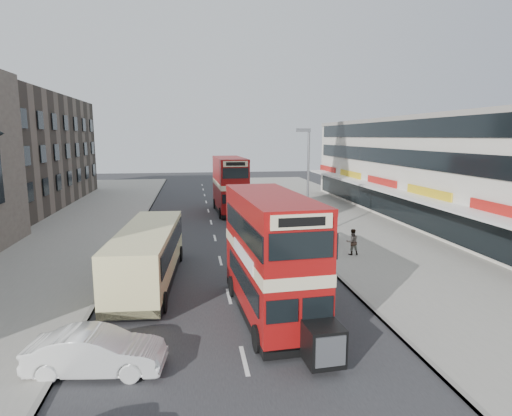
{
  "coord_description": "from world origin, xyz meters",
  "views": [
    {
      "loc": [
        -1.63,
        -11.4,
        7.57
      ],
      "look_at": [
        1.2,
        7.26,
        4.39
      ],
      "focal_mm": 29.9,
      "sensor_mm": 36.0,
      "label": 1
    }
  ],
  "objects_px": {
    "car_right_b": "(278,227)",
    "car_left_front": "(96,352)",
    "bus_second": "(230,185)",
    "pedestrian_far": "(292,201)",
    "cyclist": "(255,220)",
    "pedestrian_near": "(352,242)",
    "bus_main": "(271,255)",
    "street_lamp": "(307,176)",
    "coach": "(148,253)",
    "car_right_a": "(296,237)"
  },
  "relations": [
    {
      "from": "coach",
      "to": "car_right_a",
      "type": "bearing_deg",
      "value": 36.44
    },
    {
      "from": "bus_second",
      "to": "pedestrian_near",
      "type": "relative_size",
      "value": 5.77
    },
    {
      "from": "pedestrian_near",
      "to": "pedestrian_far",
      "type": "xyz_separation_m",
      "value": [
        0.26,
        17.52,
        -0.06
      ]
    },
    {
      "from": "coach",
      "to": "car_left_front",
      "type": "bearing_deg",
      "value": -91.9
    },
    {
      "from": "bus_main",
      "to": "car_left_front",
      "type": "height_order",
      "value": "bus_main"
    },
    {
      "from": "bus_second",
      "to": "coach",
      "type": "height_order",
      "value": "bus_second"
    },
    {
      "from": "coach",
      "to": "car_right_b",
      "type": "relative_size",
      "value": 2.38
    },
    {
      "from": "street_lamp",
      "to": "pedestrian_near",
      "type": "distance_m",
      "value": 6.09
    },
    {
      "from": "coach",
      "to": "car_right_a",
      "type": "relative_size",
      "value": 2.05
    },
    {
      "from": "car_left_front",
      "to": "pedestrian_near",
      "type": "distance_m",
      "value": 17.53
    },
    {
      "from": "street_lamp",
      "to": "bus_main",
      "type": "distance_m",
      "value": 13.59
    },
    {
      "from": "street_lamp",
      "to": "car_right_a",
      "type": "bearing_deg",
      "value": -126.48
    },
    {
      "from": "coach",
      "to": "car_left_front",
      "type": "xyz_separation_m",
      "value": [
        -0.85,
        -8.51,
        -0.88
      ]
    },
    {
      "from": "car_right_a",
      "to": "coach",
      "type": "bearing_deg",
      "value": -63.81
    },
    {
      "from": "bus_second",
      "to": "pedestrian_far",
      "type": "height_order",
      "value": "bus_second"
    },
    {
      "from": "bus_main",
      "to": "coach",
      "type": "height_order",
      "value": "bus_main"
    },
    {
      "from": "car_right_a",
      "to": "cyclist",
      "type": "distance_m",
      "value": 6.47
    },
    {
      "from": "bus_main",
      "to": "car_right_a",
      "type": "relative_size",
      "value": 1.82
    },
    {
      "from": "pedestrian_near",
      "to": "cyclist",
      "type": "bearing_deg",
      "value": -63.55
    },
    {
      "from": "bus_second",
      "to": "car_right_b",
      "type": "distance_m",
      "value": 10.94
    },
    {
      "from": "street_lamp",
      "to": "coach",
      "type": "distance_m",
      "value": 13.27
    },
    {
      "from": "car_right_a",
      "to": "pedestrian_far",
      "type": "xyz_separation_m",
      "value": [
        3.19,
        14.63,
        0.2
      ]
    },
    {
      "from": "car_left_front",
      "to": "car_right_b",
      "type": "bearing_deg",
      "value": -20.89
    },
    {
      "from": "cyclist",
      "to": "car_right_b",
      "type": "bearing_deg",
      "value": -58.41
    },
    {
      "from": "car_right_a",
      "to": "bus_main",
      "type": "bearing_deg",
      "value": -25.65
    },
    {
      "from": "street_lamp",
      "to": "car_left_front",
      "type": "relative_size",
      "value": 1.87
    },
    {
      "from": "bus_second",
      "to": "car_right_a",
      "type": "bearing_deg",
      "value": 100.86
    },
    {
      "from": "pedestrian_far",
      "to": "bus_main",
      "type": "bearing_deg",
      "value": -136.63
    },
    {
      "from": "bus_main",
      "to": "car_left_front",
      "type": "distance_m",
      "value": 7.54
    },
    {
      "from": "bus_second",
      "to": "pedestrian_near",
      "type": "height_order",
      "value": "bus_second"
    },
    {
      "from": "car_right_b",
      "to": "car_left_front",
      "type": "bearing_deg",
      "value": -22.99
    },
    {
      "from": "bus_second",
      "to": "car_left_front",
      "type": "bearing_deg",
      "value": 74.26
    },
    {
      "from": "coach",
      "to": "pedestrian_near",
      "type": "relative_size",
      "value": 6.17
    },
    {
      "from": "car_right_b",
      "to": "pedestrian_near",
      "type": "relative_size",
      "value": 2.59
    },
    {
      "from": "bus_main",
      "to": "pedestrian_far",
      "type": "distance_m",
      "value": 26.6
    },
    {
      "from": "pedestrian_near",
      "to": "street_lamp",
      "type": "bearing_deg",
      "value": -69.23
    },
    {
      "from": "coach",
      "to": "cyclist",
      "type": "distance_m",
      "value": 14.3
    },
    {
      "from": "cyclist",
      "to": "coach",
      "type": "bearing_deg",
      "value": -120.88
    },
    {
      "from": "car_left_front",
      "to": "pedestrian_far",
      "type": "distance_m",
      "value": 32.06
    },
    {
      "from": "street_lamp",
      "to": "pedestrian_far",
      "type": "distance_m",
      "value": 13.83
    },
    {
      "from": "bus_main",
      "to": "car_left_front",
      "type": "bearing_deg",
      "value": 24.99
    },
    {
      "from": "coach",
      "to": "pedestrian_far",
      "type": "height_order",
      "value": "coach"
    },
    {
      "from": "car_right_a",
      "to": "pedestrian_far",
      "type": "relative_size",
      "value": 3.22
    },
    {
      "from": "pedestrian_near",
      "to": "car_left_front",
      "type": "bearing_deg",
      "value": 39.85
    },
    {
      "from": "car_left_front",
      "to": "car_right_b",
      "type": "distance_m",
      "value": 20.73
    },
    {
      "from": "bus_main",
      "to": "coach",
      "type": "bearing_deg",
      "value": -45.93
    },
    {
      "from": "car_left_front",
      "to": "car_right_a",
      "type": "relative_size",
      "value": 0.86
    },
    {
      "from": "street_lamp",
      "to": "bus_main",
      "type": "height_order",
      "value": "street_lamp"
    },
    {
      "from": "car_right_a",
      "to": "car_right_b",
      "type": "relative_size",
      "value": 1.16
    },
    {
      "from": "bus_second",
      "to": "cyclist",
      "type": "bearing_deg",
      "value": 97.52
    }
  ]
}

